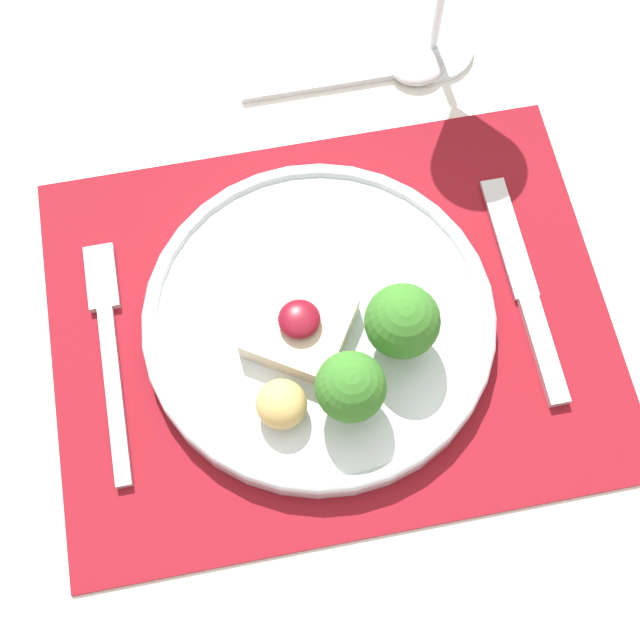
{
  "coord_description": "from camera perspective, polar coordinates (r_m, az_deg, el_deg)",
  "views": [
    {
      "loc": [
        -0.06,
        -0.26,
        1.42
      ],
      "look_at": [
        -0.01,
        -0.0,
        0.79
      ],
      "focal_mm": 50.0,
      "sensor_mm": 36.0,
      "label": 1
    }
  ],
  "objects": [
    {
      "name": "ground_plane",
      "position": [
        1.44,
        0.33,
        -11.76
      ],
      "size": [
        8.0,
        8.0,
        0.0
      ],
      "primitive_type": "plane",
      "color": "#4C4742"
    },
    {
      "name": "spoon",
      "position": [
        0.82,
        4.63,
        15.59
      ],
      "size": [
        0.18,
        0.04,
        0.01
      ],
      "rotation": [
        0.0,
        0.0,
        -0.06
      ],
      "color": "silver",
      "rests_on": "dining_table"
    },
    {
      "name": "knife",
      "position": [
        0.72,
        13.21,
        1.12
      ],
      "size": [
        0.02,
        0.2,
        0.01
      ],
      "rotation": [
        0.0,
        0.0,
        0.05
      ],
      "color": "silver",
      "rests_on": "placemat"
    },
    {
      "name": "dinner_plate",
      "position": [
        0.68,
        0.35,
        -0.55
      ],
      "size": [
        0.27,
        0.27,
        0.08
      ],
      "color": "silver",
      "rests_on": "placemat"
    },
    {
      "name": "fork",
      "position": [
        0.71,
        -13.37,
        -1.35
      ],
      "size": [
        0.02,
        0.2,
        0.01
      ],
      "rotation": [
        0.0,
        0.0,
        0.04
      ],
      "color": "silver",
      "rests_on": "placemat"
    },
    {
      "name": "dining_table",
      "position": [
        0.77,
        0.61,
        -2.37
      ],
      "size": [
        1.48,
        1.28,
        0.77
      ],
      "color": "white",
      "rests_on": "ground_plane"
    },
    {
      "name": "placemat",
      "position": [
        0.7,
        0.67,
        -0.23
      ],
      "size": [
        0.44,
        0.34,
        0.0
      ],
      "primitive_type": "cube",
      "color": "maroon",
      "rests_on": "dining_table"
    }
  ]
}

